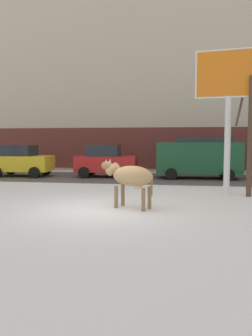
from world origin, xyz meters
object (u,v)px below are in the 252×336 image
(pedestrian_near_billboard, at_px, (170,160))
(cow_tan, at_px, (131,177))
(car_darkgreen_van, at_px, (199,156))
(billboard, at_px, (229,83))
(car_yellow_hatchback, at_px, (21,161))
(car_red_hatchback, at_px, (106,161))
(bare_tree_left_lot, at_px, (250,133))

(pedestrian_near_billboard, bearing_deg, cow_tan, -94.27)
(pedestrian_near_billboard, bearing_deg, car_darkgreen_van, -57.86)
(cow_tan, bearing_deg, billboard, 43.74)
(billboard, bearing_deg, car_yellow_hatchback, 155.30)
(cow_tan, height_order, pedestrian_near_billboard, pedestrian_near_billboard)
(cow_tan, height_order, car_red_hatchback, car_red_hatchback)
(car_darkgreen_van, xyz_separation_m, bare_tree_left_lot, (1.54, -5.92, 1.15))
(cow_tan, xyz_separation_m, car_red_hatchback, (-2.75, 8.72, -0.07))
(car_yellow_hatchback, xyz_separation_m, car_darkgreen_van, (10.33, 0.56, 0.32))
(cow_tan, relative_size, billboard, 0.34)
(car_red_hatchback, relative_size, pedestrian_near_billboard, 2.05)
(cow_tan, height_order, car_darkgreen_van, car_darkgreen_van)
(car_red_hatchback, bearing_deg, car_yellow_hatchback, -174.92)
(bare_tree_left_lot, bearing_deg, pedestrian_near_billboard, 110.56)
(billboard, relative_size, car_darkgreen_van, 1.20)
(cow_tan, distance_m, car_red_hatchback, 9.14)
(car_red_hatchback, bearing_deg, pedestrian_near_billboard, 37.74)
(cow_tan, height_order, billboard, billboard)
(cow_tan, distance_m, billboard, 5.66)
(car_yellow_hatchback, bearing_deg, car_darkgreen_van, 3.12)
(car_yellow_hatchback, distance_m, bare_tree_left_lot, 13.10)
(billboard, height_order, pedestrian_near_billboard, billboard)
(car_yellow_hatchback, relative_size, car_red_hatchback, 1.00)
(car_red_hatchback, bearing_deg, car_darkgreen_van, 1.23)
(pedestrian_near_billboard, distance_m, bare_tree_left_lot, 9.30)
(billboard, bearing_deg, car_darkgreen_van, 97.72)
(cow_tan, xyz_separation_m, pedestrian_near_billboard, (0.86, 11.51, -0.11))
(car_red_hatchback, xyz_separation_m, car_darkgreen_van, (5.29, 0.11, 0.32))
(billboard, bearing_deg, cow_tan, -136.26)
(cow_tan, xyz_separation_m, car_darkgreen_van, (2.54, 8.83, 0.25))
(billboard, distance_m, car_red_hatchback, 8.88)
(car_darkgreen_van, bearing_deg, bare_tree_left_lot, -75.40)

